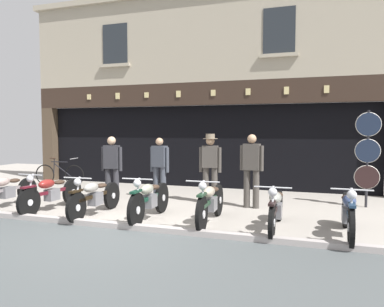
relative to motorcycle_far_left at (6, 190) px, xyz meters
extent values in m
cube|color=#A0988E|center=(3.36, 4.13, -0.45)|extent=(23.64, 10.00, 0.08)
cube|color=#ABA29E|center=(3.36, -0.79, -0.40)|extent=(23.64, 0.16, 0.18)
cube|color=black|center=(3.36, 6.43, 0.89)|extent=(10.71, 4.00, 2.60)
cube|color=#4C3D2D|center=(-2.24, 4.31, 0.89)|extent=(0.44, 0.36, 2.60)
cube|color=#23282D|center=(3.36, 4.68, 1.02)|extent=(10.24, 0.03, 2.18)
cube|color=#32241C|center=(3.36, 4.25, 2.54)|extent=(11.64, 0.24, 0.70)
cube|color=#DBC684|center=(-0.46, 4.12, 2.54)|extent=(0.14, 0.03, 0.17)
cube|color=#DBC684|center=(0.64, 4.12, 2.54)|extent=(0.14, 0.03, 0.20)
cube|color=#DBC684|center=(1.70, 4.12, 2.54)|extent=(0.14, 0.03, 0.17)
cube|color=#DBC684|center=(2.80, 4.12, 2.54)|extent=(0.14, 0.03, 0.20)
cube|color=#DBC684|center=(3.92, 4.12, 2.54)|extent=(0.14, 0.03, 0.18)
cube|color=#DBC684|center=(4.99, 4.12, 2.54)|extent=(0.14, 0.03, 0.19)
cube|color=#DBC684|center=(6.09, 4.12, 2.54)|extent=(0.14, 0.03, 0.21)
cube|color=#DBC684|center=(7.16, 4.12, 2.54)|extent=(0.14, 0.03, 0.21)
cube|color=#A99E88|center=(3.36, 4.33, 4.24)|extent=(11.64, 0.40, 2.70)
cube|color=#23282D|center=(0.57, 4.12, 4.24)|extent=(0.90, 0.02, 1.30)
cube|color=#A99E88|center=(0.57, 4.08, 3.54)|extent=(1.10, 0.12, 0.10)
cube|color=#23282D|center=(5.86, 4.12, 4.24)|extent=(0.90, 0.02, 1.30)
cube|color=#A99E88|center=(5.86, 4.08, 3.54)|extent=(1.10, 0.12, 0.10)
cylinder|color=black|center=(-0.01, 0.68, -0.11)|extent=(0.09, 0.61, 0.61)
cylinder|color=silver|center=(-0.01, 0.68, -0.11)|extent=(0.11, 0.14, 0.13)
cube|color=gray|center=(0.00, 0.02, 0.01)|extent=(0.09, 1.20, 0.07)
cube|color=slate|center=(0.00, 0.02, -0.06)|extent=(0.21, 0.32, 0.26)
ellipsoid|color=#AE968F|center=(0.00, -0.13, 0.21)|extent=(0.23, 0.46, 0.20)
ellipsoid|color=#38281E|center=(0.00, 0.26, 0.19)|extent=(0.21, 0.30, 0.10)
cylinder|color=black|center=(1.21, -0.62, -0.10)|extent=(0.09, 0.62, 0.62)
cylinder|color=silver|center=(1.21, -0.62, -0.10)|extent=(0.10, 0.14, 0.14)
cylinder|color=black|center=(1.25, 0.79, -0.10)|extent=(0.10, 0.62, 0.62)
cylinder|color=silver|center=(1.25, 0.79, -0.10)|extent=(0.11, 0.14, 0.14)
cube|color=#56141F|center=(1.23, 0.08, 0.02)|extent=(0.10, 1.30, 0.07)
cube|color=slate|center=(1.23, 0.08, -0.05)|extent=(0.21, 0.33, 0.26)
ellipsoid|color=maroon|center=(1.23, -0.09, 0.22)|extent=(0.23, 0.47, 0.20)
ellipsoid|color=#38281E|center=(1.24, 0.34, 0.20)|extent=(0.21, 0.31, 0.10)
cube|color=#56141F|center=(1.21, -0.62, 0.23)|extent=(0.11, 0.36, 0.04)
sphere|color=silver|center=(1.22, -0.56, 0.40)|extent=(0.15, 0.15, 0.15)
cylinder|color=silver|center=(1.22, -0.56, 0.48)|extent=(0.62, 0.04, 0.02)
cylinder|color=silver|center=(1.21, -0.58, 0.19)|extent=(0.04, 0.25, 0.62)
cylinder|color=black|center=(2.46, -0.73, -0.11)|extent=(0.08, 0.62, 0.61)
cylinder|color=silver|center=(2.46, -0.73, -0.11)|extent=(0.10, 0.14, 0.14)
cylinder|color=black|center=(2.43, 0.67, -0.11)|extent=(0.09, 0.62, 0.61)
cylinder|color=silver|center=(2.43, 0.67, -0.11)|extent=(0.11, 0.14, 0.14)
cube|color=black|center=(2.44, -0.03, 0.01)|extent=(0.10, 1.29, 0.07)
cube|color=slate|center=(2.44, -0.03, -0.06)|extent=(0.21, 0.32, 0.26)
ellipsoid|color=#98968E|center=(2.45, -0.20, 0.21)|extent=(0.23, 0.47, 0.20)
ellipsoid|color=#38281E|center=(2.44, 0.22, 0.19)|extent=(0.21, 0.30, 0.10)
cube|color=black|center=(2.46, -0.73, 0.22)|extent=(0.11, 0.36, 0.04)
sphere|color=silver|center=(2.46, -0.67, 0.39)|extent=(0.15, 0.15, 0.15)
cylinder|color=silver|center=(2.46, -0.67, 0.47)|extent=(0.62, 0.04, 0.02)
cylinder|color=silver|center=(2.46, -0.69, 0.18)|extent=(0.04, 0.23, 0.62)
cylinder|color=black|center=(3.73, -0.65, -0.08)|extent=(0.09, 0.66, 0.66)
cylinder|color=silver|center=(3.73, -0.65, -0.08)|extent=(0.10, 0.15, 0.15)
cylinder|color=black|center=(3.69, 0.68, -0.08)|extent=(0.10, 0.66, 0.66)
cylinder|color=silver|center=(3.69, 0.68, -0.08)|extent=(0.11, 0.15, 0.15)
cube|color=#123A2A|center=(3.71, 0.01, 0.04)|extent=(0.11, 1.22, 0.07)
cube|color=slate|center=(3.71, 0.01, -0.03)|extent=(0.21, 0.33, 0.26)
ellipsoid|color=gray|center=(3.71, -0.15, 0.24)|extent=(0.23, 0.47, 0.20)
ellipsoid|color=#38281E|center=(3.70, 0.25, 0.22)|extent=(0.21, 0.31, 0.10)
cube|color=#123A2A|center=(3.73, -0.65, 0.27)|extent=(0.11, 0.36, 0.04)
sphere|color=silver|center=(3.73, -0.59, 0.42)|extent=(0.15, 0.15, 0.15)
cylinder|color=silver|center=(3.73, -0.59, 0.50)|extent=(0.62, 0.04, 0.02)
cylinder|color=silver|center=(3.73, -0.61, 0.21)|extent=(0.04, 0.28, 0.61)
cylinder|color=black|center=(5.00, -0.60, -0.08)|extent=(0.09, 0.67, 0.66)
cylinder|color=silver|center=(5.00, -0.60, -0.08)|extent=(0.11, 0.15, 0.15)
cylinder|color=black|center=(4.95, 0.79, -0.08)|extent=(0.10, 0.67, 0.66)
cylinder|color=silver|center=(4.95, 0.79, -0.08)|extent=(0.12, 0.15, 0.15)
cube|color=#1F3B27|center=(4.97, 0.10, 0.04)|extent=(0.12, 1.29, 0.07)
cube|color=slate|center=(4.97, 0.10, -0.03)|extent=(0.21, 0.33, 0.26)
ellipsoid|color=#AB9E89|center=(4.98, -0.07, 0.24)|extent=(0.24, 0.47, 0.20)
ellipsoid|color=#38281E|center=(4.96, 0.35, 0.22)|extent=(0.21, 0.31, 0.10)
cube|color=#1F3B27|center=(5.00, -0.60, 0.27)|extent=(0.11, 0.36, 0.04)
sphere|color=silver|center=(5.00, -0.54, 0.42)|extent=(0.15, 0.15, 0.15)
cylinder|color=silver|center=(5.00, -0.54, 0.50)|extent=(0.62, 0.05, 0.02)
cylinder|color=silver|center=(5.00, -0.56, 0.21)|extent=(0.04, 0.24, 0.62)
cylinder|color=black|center=(6.24, -0.67, -0.11)|extent=(0.07, 0.60, 0.60)
cylinder|color=silver|center=(6.24, -0.67, -0.11)|extent=(0.10, 0.13, 0.13)
cylinder|color=black|center=(6.23, 0.77, -0.11)|extent=(0.08, 0.60, 0.60)
cylinder|color=silver|center=(6.23, 0.77, -0.11)|extent=(0.11, 0.13, 0.13)
cube|color=black|center=(6.23, 0.05, 0.01)|extent=(0.08, 1.33, 0.07)
cube|color=slate|center=(6.23, 0.05, -0.06)|extent=(0.20, 0.32, 0.26)
ellipsoid|color=gray|center=(6.23, -0.13, 0.21)|extent=(0.22, 0.46, 0.20)
ellipsoid|color=#38281E|center=(6.23, 0.31, 0.19)|extent=(0.20, 0.30, 0.10)
cube|color=black|center=(6.24, -0.67, 0.21)|extent=(0.10, 0.36, 0.04)
sphere|color=silver|center=(6.24, -0.61, 0.39)|extent=(0.15, 0.15, 0.15)
cylinder|color=silver|center=(6.24, -0.61, 0.47)|extent=(0.62, 0.03, 0.02)
cylinder|color=silver|center=(6.24, -0.63, 0.18)|extent=(0.04, 0.28, 0.61)
cylinder|color=black|center=(7.44, -0.70, -0.08)|extent=(0.08, 0.66, 0.66)
cylinder|color=silver|center=(7.44, -0.70, -0.08)|extent=(0.10, 0.15, 0.15)
cylinder|color=black|center=(7.46, 0.65, -0.08)|extent=(0.09, 0.66, 0.66)
cylinder|color=silver|center=(7.46, 0.65, -0.08)|extent=(0.11, 0.15, 0.15)
cube|color=#1D324B|center=(7.45, -0.02, 0.04)|extent=(0.09, 1.24, 0.07)
cube|color=slate|center=(7.45, -0.02, -0.03)|extent=(0.20, 0.32, 0.26)
ellipsoid|color=navy|center=(7.45, -0.19, 0.24)|extent=(0.23, 0.46, 0.20)
ellipsoid|color=#38281E|center=(7.45, 0.22, 0.22)|extent=(0.20, 0.30, 0.10)
cube|color=#1D324B|center=(7.44, -0.70, 0.27)|extent=(0.10, 0.36, 0.04)
sphere|color=silver|center=(7.44, -0.64, 0.42)|extent=(0.15, 0.15, 0.15)
cylinder|color=silver|center=(7.44, -0.64, 0.50)|extent=(0.62, 0.03, 0.02)
cylinder|color=silver|center=(7.44, -0.66, 0.21)|extent=(0.04, 0.23, 0.62)
cylinder|color=#2D2D33|center=(2.02, 1.58, 0.01)|extent=(0.15, 0.15, 0.85)
cylinder|color=#2D2D33|center=(1.80, 1.55, 0.01)|extent=(0.15, 0.15, 0.85)
cube|color=#2D2D33|center=(1.91, 1.56, 0.72)|extent=(0.41, 0.27, 0.60)
cube|color=silver|center=(1.89, 1.68, 0.79)|extent=(0.14, 0.04, 0.34)
cube|color=#47234C|center=(1.89, 1.69, 0.78)|extent=(0.05, 0.02, 0.31)
cylinder|color=#2D2D33|center=(2.14, 1.60, 0.67)|extent=(0.09, 0.09, 0.62)
cylinder|color=#2D2D33|center=(1.68, 1.53, 0.67)|extent=(0.09, 0.09, 0.62)
sphere|color=tan|center=(1.91, 1.56, 1.14)|extent=(0.22, 0.22, 0.22)
cylinder|color=#3D424C|center=(3.11, 2.13, 0.02)|extent=(0.15, 0.15, 0.87)
cylinder|color=#3D424C|center=(2.89, 2.16, 0.02)|extent=(0.15, 0.15, 0.87)
cube|color=#3D424C|center=(3.00, 2.15, 0.72)|extent=(0.41, 0.27, 0.56)
cube|color=white|center=(3.01, 2.26, 0.78)|extent=(0.14, 0.04, 0.31)
cube|color=#47234C|center=(3.02, 2.27, 0.77)|extent=(0.05, 0.02, 0.29)
cylinder|color=#3D424C|center=(3.23, 2.12, 0.63)|extent=(0.09, 0.09, 0.65)
cylinder|color=#3D424C|center=(2.77, 2.18, 0.63)|extent=(0.09, 0.09, 0.65)
sphere|color=tan|center=(3.00, 2.15, 1.11)|extent=(0.20, 0.20, 0.20)
cylinder|color=#47423D|center=(4.54, 2.01, 0.04)|extent=(0.15, 0.15, 0.92)
cylinder|color=#47423D|center=(4.32, 1.99, 0.04)|extent=(0.15, 0.15, 0.92)
cube|color=#47423D|center=(4.43, 2.00, 0.75)|extent=(0.40, 0.25, 0.54)
cube|color=white|center=(4.42, 2.11, 0.82)|extent=(0.14, 0.03, 0.30)
cube|color=maroon|center=(4.42, 2.13, 0.81)|extent=(0.05, 0.02, 0.28)
cylinder|color=#47423D|center=(4.66, 2.02, 0.68)|extent=(0.09, 0.09, 0.62)
cylinder|color=#47423D|center=(4.19, 1.98, 0.68)|extent=(0.09, 0.09, 0.62)
sphere|color=tan|center=(4.43, 2.00, 1.14)|extent=(0.21, 0.21, 0.21)
cylinder|color=#7F705B|center=(4.43, 2.00, 1.20)|extent=(0.36, 0.36, 0.01)
cylinder|color=#7F705B|center=(4.43, 2.00, 1.26)|extent=(0.22, 0.22, 0.12)
cylinder|color=#47423D|center=(5.60, 1.78, 0.04)|extent=(0.15, 0.15, 0.92)
cylinder|color=#47423D|center=(5.38, 1.80, 0.04)|extent=(0.15, 0.15, 0.92)
cube|color=#47423D|center=(5.49, 1.79, 0.79)|extent=(0.40, 0.25, 0.61)
cube|color=white|center=(5.50, 1.90, 0.86)|extent=(0.14, 0.03, 0.34)
cube|color=#47234C|center=(5.50, 1.92, 0.85)|extent=(0.05, 0.02, 0.32)
cylinder|color=#47423D|center=(5.73, 1.77, 0.76)|extent=(0.09, 0.09, 0.59)
cylinder|color=#47423D|center=(5.26, 1.81, 0.76)|extent=(0.09, 0.09, 0.59)
sphere|color=tan|center=(5.49, 1.79, 1.21)|extent=(0.21, 0.21, 0.21)
cylinder|color=#232328|center=(8.06, 2.71, 0.73)|extent=(0.06, 0.06, 2.29)
cylinder|color=#192338|center=(8.06, 2.69, 1.55)|extent=(0.54, 0.03, 0.54)
torus|color=silver|center=(8.06, 2.70, 1.55)|extent=(0.57, 0.04, 0.57)
cylinder|color=#192338|center=(8.06, 2.69, 0.93)|extent=(0.54, 0.03, 0.54)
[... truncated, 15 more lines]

